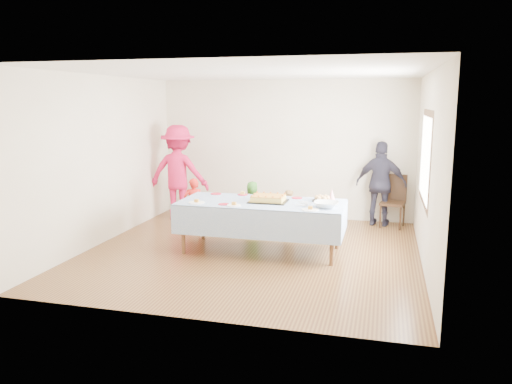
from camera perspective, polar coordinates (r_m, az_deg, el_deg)
ground at (r=7.75m, az=-0.45°, el=-6.82°), size 5.00×5.00×0.00m
room_walls at (r=7.42m, az=-0.05°, el=6.35°), size 5.04×5.04×2.72m
party_table at (r=7.60m, az=0.65°, el=-1.52°), size 2.50×1.10×0.78m
birthday_cake at (r=7.57m, az=1.42°, el=-0.78°), size 0.57×0.44×0.10m
rolls_tray at (r=7.69m, az=7.56°, el=-0.76°), size 0.31×0.31×0.09m
punch_bowl at (r=7.23m, az=8.03°, el=-1.44°), size 0.36×0.36×0.09m
party_hat at (r=7.80m, az=8.64°, el=-0.25°), size 0.11×0.11×0.18m
fork_pile at (r=7.30m, az=5.58°, el=-1.37°), size 0.24×0.18×0.07m
plate_red_far_a at (r=8.23m, az=-4.59°, el=-0.20°), size 0.18×0.18×0.01m
plate_red_far_b at (r=8.13m, az=-1.55°, el=-0.30°), size 0.17×0.17×0.01m
plate_red_far_c at (r=7.97m, az=1.58°, el=-0.51°), size 0.17×0.17×0.01m
plate_red_far_d at (r=7.89m, az=4.69°, el=-0.67°), size 0.17×0.17×0.01m
plate_red_near at (r=7.40m, az=-3.71°, el=-1.40°), size 0.16×0.16×0.01m
plate_white_left at (r=7.55m, az=-6.81°, el=-1.21°), size 0.24×0.24×0.01m
plate_white_mid at (r=7.30m, az=-2.53°, el=-1.53°), size 0.21×0.21×0.01m
plate_white_right at (r=7.05m, az=6.23°, el=-2.02°), size 0.25×0.25×0.01m
dining_chair at (r=9.52m, az=15.47°, el=-0.64°), size 0.49×0.49×0.96m
toddler_left at (r=8.86m, az=-7.11°, el=-1.49°), size 0.41×0.33×0.96m
toddler_mid at (r=9.10m, az=-0.41°, el=-1.44°), size 0.49×0.40×0.86m
toddler_right at (r=8.87m, az=3.65°, el=-2.14°), size 0.39×0.32×0.74m
adult_left at (r=9.81m, az=-8.84°, el=2.21°), size 1.21×0.72×1.84m
adult_right at (r=9.48m, az=14.10°, el=0.91°), size 0.97×0.52×1.57m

